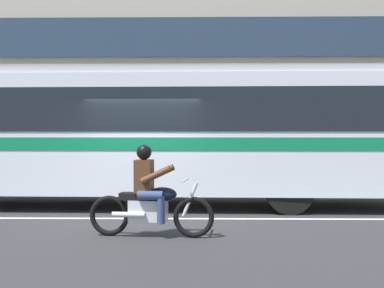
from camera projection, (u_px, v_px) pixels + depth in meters
ground_plane at (142, 214)px, 10.83m from camera, size 60.00×60.00×0.00m
sidewalk_curb at (161, 186)px, 15.92m from camera, size 28.00×3.80×0.15m
lane_center_stripe at (139, 218)px, 10.23m from camera, size 26.60×0.14×0.01m
transit_bus at (136, 128)px, 11.99m from camera, size 12.72×2.91×3.22m
motorcycle_with_rider at (150, 198)px, 8.41m from camera, size 2.14×0.65×1.56m
fire_hydrant at (250, 174)px, 15.15m from camera, size 0.22×0.30×0.75m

